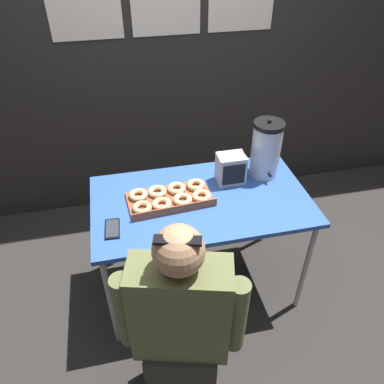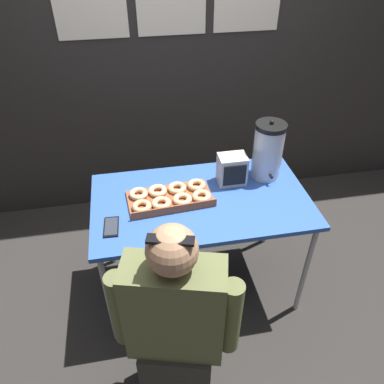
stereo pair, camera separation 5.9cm
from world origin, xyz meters
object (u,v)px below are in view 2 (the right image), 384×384
at_px(coffee_urn, 268,150).
at_px(person_seated, 176,330).
at_px(cell_phone, 111,227).
at_px(donut_box, 170,197).
at_px(space_heater, 232,169).

relative_size(coffee_urn, person_seated, 0.32).
distance_m(coffee_urn, cell_phone, 1.04).
bearing_deg(donut_box, cell_phone, -156.98).
distance_m(coffee_urn, person_seated, 1.18).
relative_size(coffee_urn, cell_phone, 2.44).
xyz_separation_m(space_heater, person_seated, (-0.48, -0.83, -0.29)).
bearing_deg(coffee_urn, space_heater, -171.56).
distance_m(cell_phone, person_seated, 0.64).
xyz_separation_m(donut_box, person_seated, (-0.08, -0.72, -0.22)).
bearing_deg(coffee_urn, cell_phone, -161.83).
height_order(coffee_urn, space_heater, coffee_urn).
bearing_deg(space_heater, donut_box, -164.89).
distance_m(donut_box, space_heater, 0.42).
xyz_separation_m(cell_phone, space_heater, (0.74, 0.28, 0.09)).
height_order(donut_box, cell_phone, donut_box).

